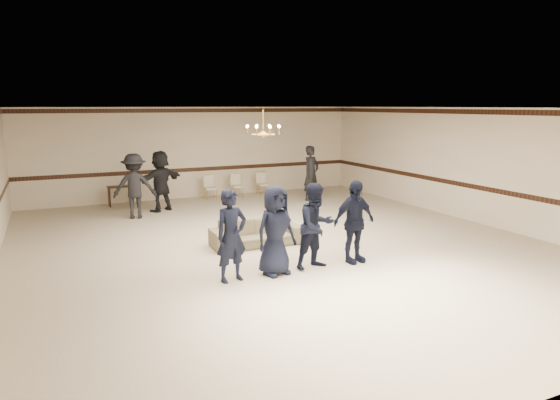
{
  "coord_description": "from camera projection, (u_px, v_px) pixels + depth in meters",
  "views": [
    {
      "loc": [
        -4.84,
        -10.34,
        3.25
      ],
      "look_at": [
        -0.24,
        -0.5,
        1.19
      ],
      "focal_mm": 31.97,
      "sensor_mm": 36.0,
      "label": 1
    }
  ],
  "objects": [
    {
      "name": "adult_right",
      "position": [
        311.0,
        173.0,
        17.22
      ],
      "size": [
        0.81,
        0.68,
        1.9
      ],
      "primitive_type": "imported",
      "rotation": [
        0.0,
        0.0,
        0.39
      ],
      "color": "black",
      "rests_on": "floor"
    },
    {
      "name": "console_table",
      "position": [
        121.0,
        196.0,
        16.37
      ],
      "size": [
        0.81,
        0.39,
        0.66
      ],
      "primitive_type": "cube",
      "rotation": [
        0.0,
        0.0,
        0.07
      ],
      "color": "black",
      "rests_on": "floor"
    },
    {
      "name": "boy_d",
      "position": [
        354.0,
        222.0,
        10.37
      ],
      "size": [
        1.06,
        0.54,
        1.75
      ],
      "primitive_type": "imported",
      "rotation": [
        0.0,
        0.0,
        0.11
      ],
      "color": "black",
      "rests_on": "floor"
    },
    {
      "name": "adult_mid",
      "position": [
        161.0,
        181.0,
        15.46
      ],
      "size": [
        1.82,
        1.28,
        1.9
      ],
      "primitive_type": "imported",
      "rotation": [
        0.0,
        0.0,
        3.6
      ],
      "color": "black",
      "rests_on": "floor"
    },
    {
      "name": "chair_rail",
      "position": [
        198.0,
        169.0,
        17.86
      ],
      "size": [
        12.0,
        0.02,
        0.14
      ],
      "primitive_type": "cube",
      "color": "black",
      "rests_on": "wall_back"
    },
    {
      "name": "settee",
      "position": [
        256.0,
        232.0,
        11.74
      ],
      "size": [
        2.13,
        0.88,
        0.62
      ],
      "primitive_type": "imported",
      "rotation": [
        0.0,
        0.0,
        -0.03
      ],
      "color": "#70664A",
      "rests_on": "floor"
    },
    {
      "name": "banquet_chair_right",
      "position": [
        263.0,
        184.0,
        18.25
      ],
      "size": [
        0.42,
        0.42,
        0.84
      ],
      "primitive_type": null,
      "rotation": [
        0.0,
        0.0,
        0.04
      ],
      "color": "beige",
      "rests_on": "floor"
    },
    {
      "name": "boy_a",
      "position": [
        231.0,
        236.0,
        9.24
      ],
      "size": [
        0.71,
        0.53,
        1.75
      ],
      "primitive_type": "imported",
      "rotation": [
        0.0,
        0.0,
        0.2
      ],
      "color": "black",
      "rests_on": "floor"
    },
    {
      "name": "room",
      "position": [
        280.0,
        178.0,
        11.53
      ],
      "size": [
        12.01,
        14.01,
        3.21
      ],
      "color": "beige",
      "rests_on": "ground"
    },
    {
      "name": "adult_left",
      "position": [
        135.0,
        186.0,
        14.46
      ],
      "size": [
        1.34,
        0.94,
        1.9
      ],
      "primitive_type": "imported",
      "rotation": [
        0.0,
        0.0,
        2.93
      ],
      "color": "black",
      "rests_on": "floor"
    },
    {
      "name": "banquet_chair_left",
      "position": [
        210.0,
        188.0,
        17.42
      ],
      "size": [
        0.41,
        0.41,
        0.84
      ],
      "primitive_type": null,
      "rotation": [
        0.0,
        0.0,
        0.01
      ],
      "color": "beige",
      "rests_on": "floor"
    },
    {
      "name": "boy_b",
      "position": [
        276.0,
        231.0,
        9.62
      ],
      "size": [
        0.94,
        0.71,
        1.75
      ],
      "primitive_type": "imported",
      "rotation": [
        0.0,
        0.0,
        0.19
      ],
      "color": "black",
      "rests_on": "floor"
    },
    {
      "name": "boy_c",
      "position": [
        316.0,
        226.0,
        9.99
      ],
      "size": [
        0.95,
        0.79,
        1.75
      ],
      "primitive_type": "imported",
      "rotation": [
        0.0,
        0.0,
        0.17
      ],
      "color": "black",
      "rests_on": "floor"
    },
    {
      "name": "crown_molding",
      "position": [
        196.0,
        110.0,
        17.47
      ],
      "size": [
        12.0,
        0.02,
        0.14
      ],
      "primitive_type": "cube",
      "color": "black",
      "rests_on": "wall_back"
    },
    {
      "name": "banquet_chair_mid",
      "position": [
        237.0,
        186.0,
        17.83
      ],
      "size": [
        0.41,
        0.41,
        0.84
      ],
      "primitive_type": null,
      "rotation": [
        0.0,
        0.0,
        -0.02
      ],
      "color": "beige",
      "rests_on": "floor"
    },
    {
      "name": "chandelier",
      "position": [
        263.0,
        121.0,
        12.18
      ],
      "size": [
        0.94,
        0.94,
        0.89
      ],
      "primitive_type": null,
      "color": "gold",
      "rests_on": "ceiling"
    }
  ]
}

